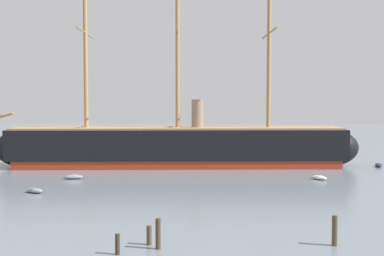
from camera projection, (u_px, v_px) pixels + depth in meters
The scene contains 10 objects.
tall_ship at pixel (178, 146), 81.85m from camera, with size 66.33×15.09×31.89m.
dinghy_mid_left at pixel (34, 190), 58.66m from camera, with size 2.77×2.21×0.60m.
dinghy_alongside_bow at pixel (73, 177), 68.93m from camera, with size 2.80×1.52×0.63m.
dinghy_alongside_stern at pixel (319, 178), 68.43m from camera, with size 2.37×2.59×0.58m.
dinghy_far_right at pixel (379, 165), 81.62m from camera, with size 1.76×2.81×0.62m.
sailboat_distant_centre at pixel (196, 155), 94.92m from camera, with size 4.77×2.82×5.95m.
mooring_piling_nearest at pixel (117, 244), 35.20m from camera, with size 0.34×0.34×1.49m, color #382B1E.
mooring_piling_left_pair at pixel (335, 231), 37.33m from camera, with size 0.42×0.42×2.32m, color #4C3D2D.
mooring_piling_right_pair at pixel (149, 235), 37.58m from camera, with size 0.40×0.40×1.47m, color #4C3D2D.
mooring_piling_midwater at pixel (158, 234), 36.48m from camera, with size 0.39×0.39×2.30m, color #423323.
Camera 1 is at (3.47, -29.97, 11.08)m, focal length 45.91 mm.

